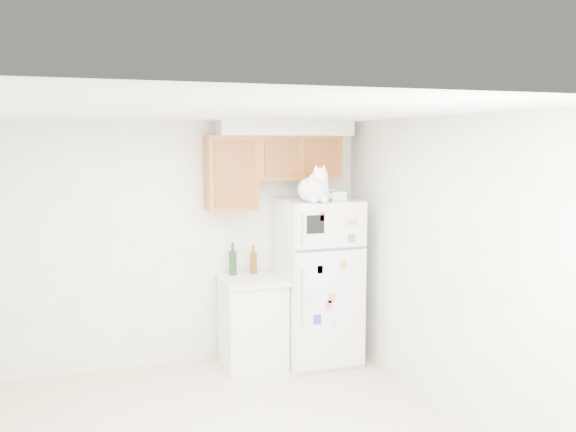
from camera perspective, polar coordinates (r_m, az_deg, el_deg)
name	(u,v)px	position (r m, az deg, el deg)	size (l,w,h in m)	color
room_shell	(231,225)	(4.58, -5.38, -0.80)	(3.84, 4.04, 2.52)	white
refrigerator	(318,281)	(6.38, 2.84, -6.07)	(0.76, 0.78, 1.70)	white
base_counter	(253,321)	(6.33, -3.34, -9.80)	(0.64, 0.64, 0.92)	white
cat	(315,188)	(5.94, 2.54, 2.65)	(0.37, 0.54, 0.38)	white
storage_box_back	(325,193)	(6.42, 3.47, 2.15)	(0.18, 0.13, 0.10)	white
storage_box_front	(338,196)	(6.17, 4.70, 1.90)	(0.15, 0.11, 0.09)	white
bottle_green	(233,259)	(6.32, -5.19, -4.00)	(0.08, 0.08, 0.34)	#19381E
bottle_amber	(253,259)	(6.36, -3.25, -4.07)	(0.07, 0.07, 0.30)	#593814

